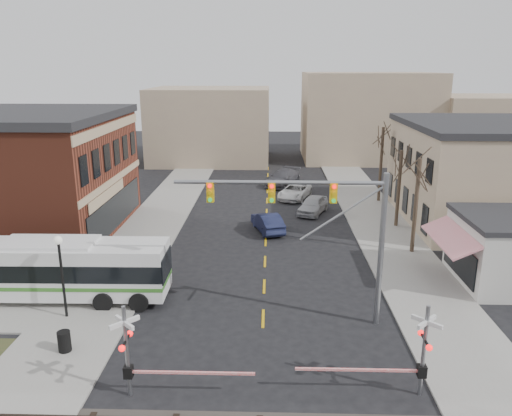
% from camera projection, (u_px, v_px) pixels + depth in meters
% --- Properties ---
extents(ground, '(160.00, 160.00, 0.00)m').
position_uv_depth(ground, '(262.00, 338.00, 24.55)').
color(ground, black).
rests_on(ground, ground).
extents(sidewalk_west, '(5.00, 60.00, 0.12)m').
position_uv_depth(sidewalk_west, '(159.00, 217.00, 44.03)').
color(sidewalk_west, gray).
rests_on(sidewalk_west, ground).
extents(sidewalk_east, '(5.00, 60.00, 0.12)m').
position_uv_depth(sidewalk_east, '(375.00, 219.00, 43.48)').
color(sidewalk_east, gray).
rests_on(sidewalk_east, ground).
extents(tree_east_a, '(0.28, 0.28, 6.75)m').
position_uv_depth(tree_east_a, '(416.00, 206.00, 34.82)').
color(tree_east_a, '#382B21').
rests_on(tree_east_a, sidewalk_east).
extents(tree_east_b, '(0.28, 0.28, 6.30)m').
position_uv_depth(tree_east_b, '(399.00, 189.00, 40.64)').
color(tree_east_b, '#382B21').
rests_on(tree_east_b, sidewalk_east).
extents(tree_east_c, '(0.28, 0.28, 7.20)m').
position_uv_depth(tree_east_c, '(381.00, 164.00, 48.20)').
color(tree_east_c, '#382B21').
rests_on(tree_east_c, sidewalk_east).
extents(transit_bus, '(13.10, 3.03, 3.37)m').
position_uv_depth(transit_bus, '(52.00, 269.00, 28.17)').
color(transit_bus, silver).
rests_on(transit_bus, ground).
extents(traffic_signal_mast, '(10.40, 0.30, 8.00)m').
position_uv_depth(traffic_signal_mast, '(326.00, 217.00, 24.52)').
color(traffic_signal_mast, gray).
rests_on(traffic_signal_mast, ground).
extents(rr_crossing_west, '(5.60, 1.36, 4.00)m').
position_uv_depth(rr_crossing_west, '(138.00, 353.00, 19.78)').
color(rr_crossing_west, gray).
rests_on(rr_crossing_west, ground).
extents(rr_crossing_east, '(5.60, 1.36, 4.00)m').
position_uv_depth(rr_crossing_east, '(413.00, 352.00, 19.85)').
color(rr_crossing_east, gray).
rests_on(rr_crossing_east, ground).
extents(street_lamp, '(0.44, 0.44, 4.50)m').
position_uv_depth(street_lamp, '(60.00, 260.00, 25.61)').
color(street_lamp, black).
rests_on(street_lamp, sidewalk_west).
extents(trash_bin, '(0.60, 0.60, 0.99)m').
position_uv_depth(trash_bin, '(64.00, 341.00, 23.15)').
color(trash_bin, black).
rests_on(trash_bin, sidewalk_west).
extents(car_a, '(3.49, 5.04, 1.59)m').
position_uv_depth(car_a, '(313.00, 205.00, 45.12)').
color(car_a, '#A7A8AC').
rests_on(car_a, ground).
extents(car_b, '(2.95, 4.92, 1.53)m').
position_uv_depth(car_b, '(268.00, 222.00, 40.25)').
color(car_b, '#161B38').
rests_on(car_b, ground).
extents(car_c, '(4.03, 5.73, 1.45)m').
position_uv_depth(car_c, '(295.00, 191.00, 50.17)').
color(car_c, silver).
rests_on(car_c, ground).
extents(car_d, '(4.58, 6.30, 1.70)m').
position_uv_depth(car_d, '(283.00, 178.00, 55.74)').
color(car_d, '#49484E').
rests_on(car_d, ground).
extents(pedestrian_near, '(0.55, 0.67, 1.60)m').
position_uv_depth(pedestrian_near, '(101.00, 280.00, 29.03)').
color(pedestrian_near, '#504840').
rests_on(pedestrian_near, sidewalk_west).
extents(pedestrian_far, '(1.08, 1.16, 1.91)m').
position_uv_depth(pedestrian_far, '(104.00, 253.00, 32.71)').
color(pedestrian_far, '#323E58').
rests_on(pedestrian_far, sidewalk_west).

